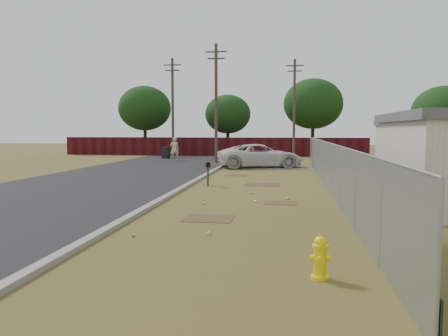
% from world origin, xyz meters
% --- Properties ---
extents(ground, '(120.00, 120.00, 0.00)m').
position_xyz_m(ground, '(0.00, 0.00, 0.00)').
color(ground, brown).
rests_on(ground, ground).
extents(street, '(15.10, 60.00, 0.12)m').
position_xyz_m(street, '(-6.76, 8.05, 0.02)').
color(street, black).
rests_on(street, ground).
extents(chainlink_fence, '(0.10, 27.06, 2.02)m').
position_xyz_m(chainlink_fence, '(3.12, 1.03, 0.80)').
color(chainlink_fence, '#95979D').
rests_on(chainlink_fence, ground).
extents(privacy_fence, '(30.00, 0.12, 1.80)m').
position_xyz_m(privacy_fence, '(-6.00, 25.00, 0.90)').
color(privacy_fence, '#430E13').
rests_on(privacy_fence, ground).
extents(utility_poles, '(12.60, 8.24, 9.00)m').
position_xyz_m(utility_poles, '(-3.67, 20.67, 4.69)').
color(utility_poles, '#463B2F').
rests_on(utility_poles, ground).
extents(horizon_trees, '(33.32, 31.94, 7.78)m').
position_xyz_m(horizon_trees, '(0.84, 23.56, 4.63)').
color(horizon_trees, '#2F1F15').
rests_on(horizon_trees, ground).
extents(fire_hydrant, '(0.35, 0.34, 0.77)m').
position_xyz_m(fire_hydrant, '(1.98, -9.69, 0.36)').
color(fire_hydrant, yellow).
rests_on(fire_hydrant, ground).
extents(mailbox, '(0.29, 0.48, 1.10)m').
position_xyz_m(mailbox, '(-2.13, 2.23, 0.87)').
color(mailbox, brown).
rests_on(mailbox, ground).
extents(pickup_truck, '(6.21, 4.13, 1.58)m').
position_xyz_m(pickup_truck, '(-0.39, 12.25, 0.79)').
color(pickup_truck, silver).
rests_on(pickup_truck, ground).
extents(pedestrian, '(0.83, 0.70, 1.94)m').
position_xyz_m(pedestrian, '(-7.65, 17.38, 0.97)').
color(pedestrian, beige).
rests_on(pedestrian, ground).
extents(trash_bin, '(0.68, 0.75, 1.02)m').
position_xyz_m(trash_bin, '(-9.23, 20.37, 0.52)').
color(trash_bin, black).
rests_on(trash_bin, ground).
extents(scattered_litter, '(3.73, 12.33, 0.07)m').
position_xyz_m(scattered_litter, '(-0.25, -2.15, 0.04)').
color(scattered_litter, beige).
rests_on(scattered_litter, ground).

